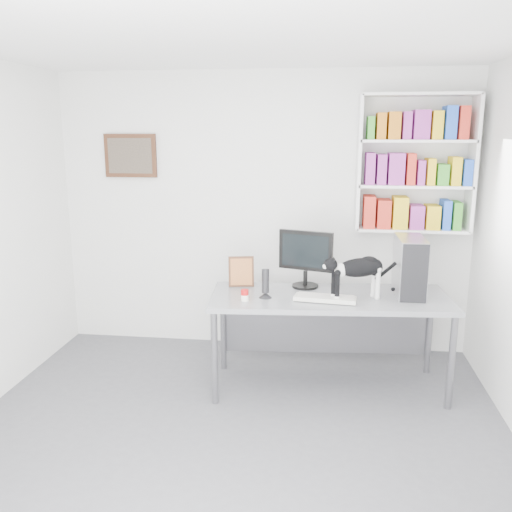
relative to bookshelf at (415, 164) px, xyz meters
name	(u,v)px	position (x,y,z in m)	size (l,w,h in m)	color
room	(226,261)	(-1.40, -1.85, -0.50)	(4.01, 4.01, 2.70)	#4A4A4E
bookshelf	(415,164)	(0.00, 0.00, 0.00)	(1.03, 0.28, 1.24)	silver
wall_art	(131,156)	(-2.70, 0.12, 0.05)	(0.52, 0.04, 0.42)	#4B2D18
desk	(328,342)	(-0.73, -0.76, -1.44)	(1.96, 0.76, 0.81)	slate
monitor	(306,259)	(-0.95, -0.54, -0.78)	(0.48, 0.23, 0.51)	black
keyboard	(325,298)	(-0.77, -0.90, -1.02)	(0.49, 0.19, 0.04)	beige
pc_tower	(410,266)	(-0.09, -0.65, -0.80)	(0.21, 0.48, 0.48)	#B1B1B6
speaker	(265,283)	(-1.26, -0.88, -0.91)	(0.11, 0.11, 0.25)	black
leaning_print	(241,271)	(-1.50, -0.58, -0.90)	(0.22, 0.09, 0.27)	#4B2D18
soup_can	(245,295)	(-1.41, -0.98, -0.99)	(0.06, 0.06, 0.09)	red
cat	(358,278)	(-0.52, -0.85, -0.86)	(0.58, 0.15, 0.36)	black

